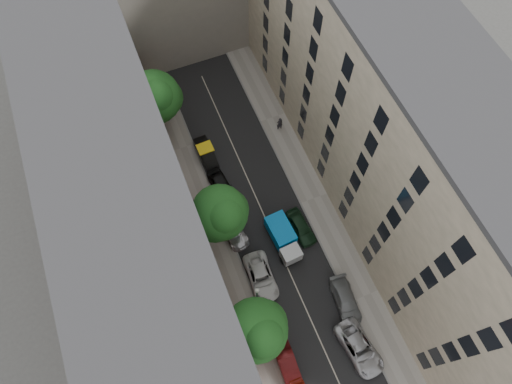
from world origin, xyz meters
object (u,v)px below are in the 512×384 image
car_left_3 (232,229)px  tree_near (257,331)px  car_right_1 (346,301)px  tree_mid (221,214)px  car_right_2 (301,227)px  car_left_5 (206,153)px  tree_far (156,99)px  pedestrian (280,124)px  car_left_4 (222,186)px  car_left_2 (261,277)px  car_left_1 (286,359)px  car_right_0 (359,348)px  tarp_truck (283,238)px  lamp_post (257,297)px

car_left_3 → tree_near: 12.33m
car_right_1 → tree_mid: 14.05m
car_right_2 → tree_mid: bearing=159.0°
car_left_3 → car_left_5: size_ratio=1.11×
car_left_5 → tree_far: 7.73m
pedestrian → car_left_4: bearing=30.6°
car_right_2 → car_left_3: bearing=154.9°
car_left_2 → car_left_3: 5.66m
tree_far → pedestrian: (11.91, -4.57, -4.70)m
car_left_1 → car_right_0: size_ratio=0.81×
car_left_3 → car_left_5: 9.21m
tree_near → tree_mid: (0.83, 10.67, -0.53)m
car_left_1 → car_left_5: car_left_1 is taller
tree_near → car_left_2: bearing=64.5°
tarp_truck → car_right_2: 2.34m
tarp_truck → tree_far: size_ratio=0.58×
tree_far → car_left_5: bearing=-57.2°
car_left_4 → car_right_0: 20.46m
car_left_3 → car_left_1: bearing=-96.2°
car_left_2 → tree_near: bearing=-112.3°
tree_mid → lamp_post: tree_mid is taller
lamp_post → tree_mid: bearing=92.3°
car_left_3 → lamp_post: bearing=-100.5°
car_right_1 → pedestrian: bearing=90.2°
car_right_1 → car_right_0: bearing=-94.9°
car_left_1 → car_left_2: 7.64m
car_left_2 → car_left_3: size_ratio=1.07×
tarp_truck → lamp_post: bearing=-137.6°
car_left_1 → car_right_1: car_left_1 is taller
car_left_5 → tree_far: (-3.16, 4.89, 5.09)m
car_left_3 → tree_near: tree_near is taller
lamp_post → car_right_0: bearing=-44.2°
tree_far → tree_near: bearing=-87.8°
car_left_4 → tree_mid: tree_mid is taller
tarp_truck → car_left_5: 12.76m
car_right_2 → pedestrian: bearing=72.2°
tree_mid → pedestrian: size_ratio=4.42×
tarp_truck → tree_mid: size_ratio=0.60×
car_right_2 → tree_mid: size_ratio=0.51×
tarp_truck → lamp_post: size_ratio=0.78×
car_left_2 → lamp_post: (-1.40, -2.39, 3.40)m
tarp_truck → pedestrian: bearing=64.3°
pedestrian → car_right_2: bearing=78.6°
tree_mid → tree_far: (-1.80, 14.33, 0.16)m
tree_near → car_left_3: bearing=81.0°
tree_near → tree_mid: size_ratio=1.07×
lamp_post → pedestrian: lamp_post is taller
tarp_truck → car_left_3: (-4.20, 2.98, -0.57)m
lamp_post → car_right_2: bearing=38.6°
car_right_2 → car_left_4: bearing=123.8°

